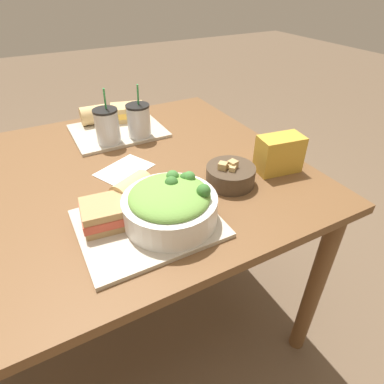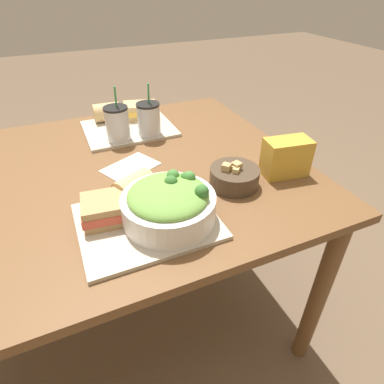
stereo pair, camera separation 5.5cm
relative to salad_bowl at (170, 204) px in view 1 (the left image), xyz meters
name	(u,v)px [view 1 (the left image)]	position (x,y,z in m)	size (l,w,h in m)	color
ground_plane	(124,317)	(-0.12, 0.32, -0.84)	(12.00, 12.00, 0.00)	brown
dining_table	(100,200)	(-0.12, 0.32, -0.16)	(1.36, 1.07, 0.77)	brown
tray_near	(148,223)	(-0.06, 0.02, -0.06)	(0.36, 0.30, 0.01)	#BCB29E
tray_far	(118,131)	(0.05, 0.63, -0.06)	(0.36, 0.30, 0.01)	#BCB29E
salad_bowl	(170,204)	(0.00, 0.00, 0.00)	(0.25, 0.25, 0.12)	white
soup_bowl	(230,175)	(0.25, 0.09, -0.03)	(0.15, 0.15, 0.08)	#473828
sandwich_near	(112,212)	(-0.14, 0.06, -0.02)	(0.17, 0.13, 0.06)	tan
baguette_near	(133,190)	(-0.06, 0.13, -0.01)	(0.13, 0.12, 0.08)	tan
sandwich_far	(128,112)	(0.13, 0.71, -0.02)	(0.17, 0.14, 0.06)	tan
baguette_far	(94,115)	(-0.01, 0.74, -0.01)	(0.11, 0.08, 0.08)	tan
drink_cup_dark	(107,127)	(-0.01, 0.53, 0.01)	(0.09, 0.09, 0.21)	silver
drink_cup_red	(139,121)	(0.11, 0.53, 0.01)	(0.09, 0.09, 0.20)	silver
chip_bag	(279,154)	(0.43, 0.08, 0.00)	(0.16, 0.10, 0.12)	gold
napkin_folded	(124,170)	(-0.02, 0.33, -0.06)	(0.21, 0.19, 0.00)	white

